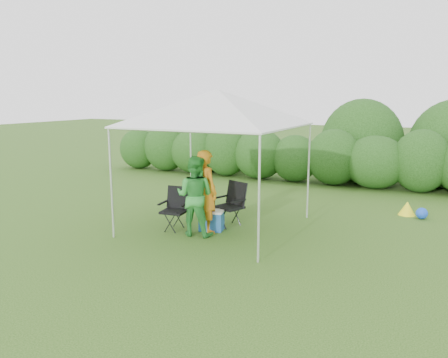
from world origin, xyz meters
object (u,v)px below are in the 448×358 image
at_px(chair_left, 176,205).
at_px(man, 206,192).
at_px(woman, 195,196).
at_px(chair_right, 232,201).
at_px(canopy, 217,108).
at_px(cooler, 212,220).

bearing_deg(chair_left, man, 0.22).
bearing_deg(woman, chair_left, -24.65).
bearing_deg(chair_right, canopy, -115.81).
relative_size(canopy, chair_left, 3.56).
bearing_deg(canopy, chair_right, 44.15).
xyz_separation_m(canopy, chair_right, (0.23, 0.23, -1.94)).
bearing_deg(man, chair_right, -84.56).
bearing_deg(woman, chair_right, -120.54).
xyz_separation_m(chair_left, woman, (0.55, -0.17, 0.29)).
height_order(chair_left, man, man).
relative_size(man, woman, 1.06).
xyz_separation_m(man, cooler, (0.04, 0.16, -0.62)).
bearing_deg(woman, canopy, -110.17).
bearing_deg(canopy, chair_left, -144.81).
xyz_separation_m(canopy, chair_left, (-0.71, -0.50, -1.97)).
height_order(chair_left, cooler, chair_left).
distance_m(chair_left, woman, 0.65).
bearing_deg(man, canopy, -67.38).
height_order(man, cooler, man).
bearing_deg(canopy, cooler, -91.08).
bearing_deg(man, cooler, -74.87).
bearing_deg(chair_left, cooler, 12.41).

